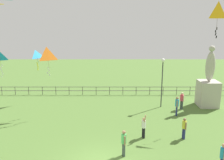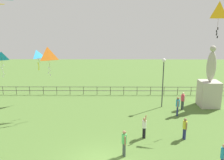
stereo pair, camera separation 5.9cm
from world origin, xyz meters
name	(u,v)px [view 2 (the right image)]	position (x,y,z in m)	size (l,w,h in m)	color
statue_monument	(209,88)	(10.08, 10.27, 1.84)	(1.84, 1.84, 5.97)	#B2AD9E
lamppost	(163,72)	(5.47, 9.99, 3.45)	(0.36, 0.36, 4.80)	#38383D
person_1	(223,156)	(6.80, -0.66, 0.99)	(0.32, 0.52, 1.73)	navy
person_2	(144,126)	(2.94, 3.44, 0.92)	(0.29, 0.48, 1.83)	black
person_3	(178,105)	(6.42, 7.72, 0.99)	(0.32, 0.51, 1.73)	navy
person_4	(124,141)	(1.40, 1.00, 0.99)	(0.32, 0.51, 1.72)	#3F4C47
person_5	(183,100)	(7.28, 9.26, 0.98)	(0.32, 0.46, 1.70)	#3F4C47
person_6	(185,127)	(5.80, 3.29, 0.91)	(0.29, 0.46, 1.59)	navy
kite_0	(48,55)	(-5.15, 8.94, 5.27)	(1.38, 1.27, 2.51)	orange
kite_2	(219,12)	(9.00, 7.17, 8.92)	(1.11, 1.17, 2.78)	yellow
kite_4	(2,58)	(-10.26, 11.01, 4.71)	(1.12, 0.85, 2.57)	#198CD1
kite_6	(36,55)	(-7.17, 12.15, 4.80)	(1.09, 1.18, 2.03)	#198CD1
waterfront_railing	(104,89)	(-0.35, 14.00, 0.63)	(36.05, 0.06, 0.95)	#4C4742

